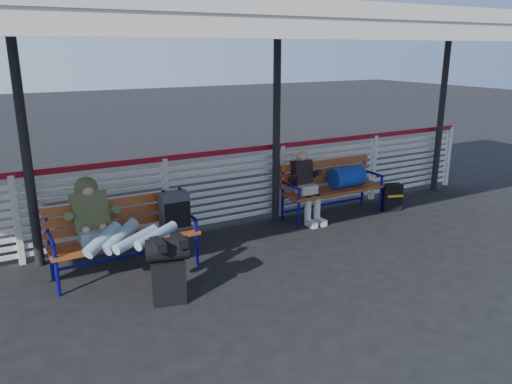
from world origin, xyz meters
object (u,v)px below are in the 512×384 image
traveler_man (118,231)px  bench_right (339,180)px  companion_person (306,185)px  suitcase_side (391,197)px  luggage_stack (168,268)px  bench_left (142,223)px

traveler_man → bench_right: bearing=12.1°
traveler_man → companion_person: size_ratio=1.43×
bench_right → suitcase_side: (0.92, -0.30, -0.36)m
luggage_stack → bench_right: 3.88m
bench_left → traveler_man: size_ratio=1.10×
companion_person → suitcase_side: (1.60, -0.30, -0.36)m
bench_right → traveler_man: 4.00m
bench_left → traveler_man: (-0.38, -0.34, 0.07)m
luggage_stack → bench_left: (0.04, 1.03, 0.20)m
traveler_man → companion_person: traveler_man is taller
luggage_stack → bench_right: size_ratio=0.42×
bench_right → suitcase_side: bearing=-18.3°
traveler_man → suitcase_side: traveler_man is taller
bench_right → traveler_man: size_ratio=1.10×
suitcase_side → bench_right: bearing=179.1°
bench_right → companion_person: (-0.68, -0.01, 0.00)m
luggage_stack → suitcase_side: size_ratio=1.61×
bench_right → suitcase_side: size_ratio=3.83×
traveler_man → suitcase_side: size_ratio=3.48×
bench_left → bench_right: 3.56m
luggage_stack → bench_left: bearing=102.4°
bench_right → companion_person: bearing=-179.4°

